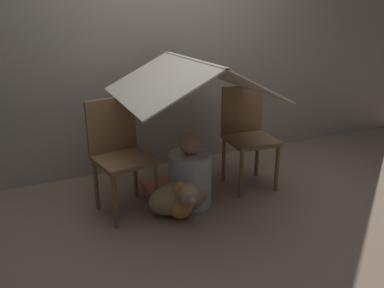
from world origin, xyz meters
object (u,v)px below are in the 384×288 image
Objects in this scene: chair_left at (119,151)px; person_front at (190,176)px; chair_right at (247,132)px; dog at (180,197)px.

person_front is (0.54, -0.16, -0.25)m from chair_left.
person_front is (-0.64, -0.17, -0.25)m from chair_right.
chair_right is 0.71m from person_front.
person_front reaches higher than dog.
chair_left is 1.18m from chair_right.
chair_left reaches higher than person_front.
dog is at bearing -154.85° from chair_right.
person_front is at bearing -161.35° from chair_right.
person_front is at bearing -28.89° from chair_left.
chair_left is 0.62m from person_front.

